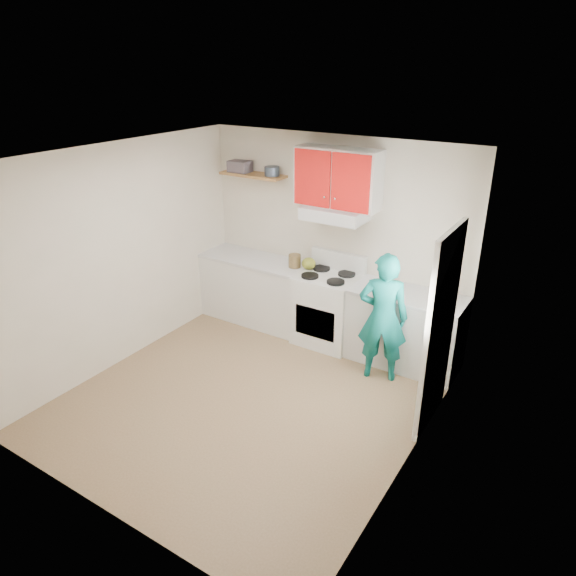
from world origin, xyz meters
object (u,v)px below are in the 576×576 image
Objects in this scene: tin at (272,171)px; kettle at (309,263)px; crock at (295,262)px; person at (383,317)px; stove at (327,309)px.

kettle is (0.62, -0.11, -1.10)m from tin.
crock is 0.12× the size of person.
stove is at bearing -42.62° from person.
tin is 1.27m from kettle.
tin is at bearing -178.08° from kettle.
tin is 2.37m from person.
person reaches higher than crock.
stove is 4.75× the size of tin.
person is (1.44, -0.45, -0.23)m from crock.
kettle is (-0.33, 0.07, 0.54)m from stove.
tin is 0.13× the size of person.
crock is (0.43, -0.14, -1.10)m from tin.
crock reaches higher than stove.
person reaches higher than kettle.
person is (1.87, -0.59, -1.33)m from tin.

